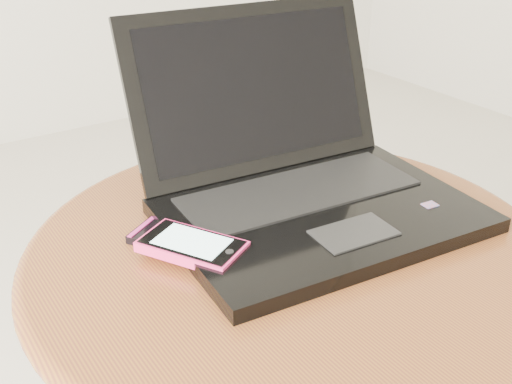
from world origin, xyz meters
TOP-DOWN VIEW (x-y plane):
  - table at (0.03, 0.07)m, footprint 0.68×0.68m
  - laptop at (0.10, 0.14)m, footprint 0.43×0.41m
  - phone_black at (-0.09, 0.14)m, footprint 0.12×0.14m
  - phone_pink at (-0.10, 0.10)m, footprint 0.12×0.14m

SIDE VIEW (x-z plane):
  - table at x=0.03m, z-range 0.15..0.70m
  - phone_black at x=-0.09m, z-range 0.54..0.55m
  - phone_pink at x=-0.10m, z-range 0.55..0.57m
  - laptop at x=0.10m, z-range 0.46..0.71m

